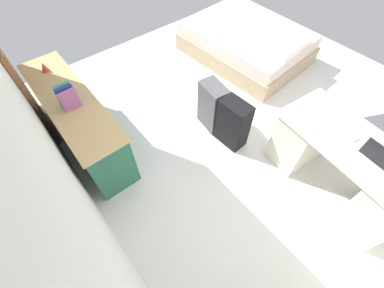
{
  "coord_description": "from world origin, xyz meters",
  "views": [
    {
      "loc": [
        -1.3,
        1.97,
        2.59
      ],
      "look_at": [
        -0.16,
        1.03,
        0.6
      ],
      "focal_mm": 23.73,
      "sensor_mm": 36.0,
      "label": 1
    }
  ],
  "objects_px": {
    "desk": "(340,166)",
    "suitcase_spare_grey": "(213,106)",
    "figurine_small": "(44,67)",
    "credenza": "(79,122)",
    "laptop": "(381,157)",
    "computer_mouse": "(355,138)",
    "bed": "(246,43)",
    "suitcase_black": "(233,124)"
  },
  "relations": [
    {
      "from": "desk",
      "to": "bed",
      "type": "bearing_deg",
      "value": -25.01
    },
    {
      "from": "desk",
      "to": "computer_mouse",
      "type": "bearing_deg",
      "value": -33.37
    },
    {
      "from": "laptop",
      "to": "suitcase_spare_grey",
      "type": "bearing_deg",
      "value": 12.24
    },
    {
      "from": "laptop",
      "to": "computer_mouse",
      "type": "relative_size",
      "value": 3.32
    },
    {
      "from": "bed",
      "to": "credenza",
      "type": "bearing_deg",
      "value": 90.6
    },
    {
      "from": "credenza",
      "to": "suitcase_spare_grey",
      "type": "height_order",
      "value": "credenza"
    },
    {
      "from": "suitcase_spare_grey",
      "to": "figurine_small",
      "type": "relative_size",
      "value": 5.87
    },
    {
      "from": "desk",
      "to": "credenza",
      "type": "distance_m",
      "value": 2.9
    },
    {
      "from": "computer_mouse",
      "to": "figurine_small",
      "type": "height_order",
      "value": "figurine_small"
    },
    {
      "from": "credenza",
      "to": "figurine_small",
      "type": "bearing_deg",
      "value": 0.15
    },
    {
      "from": "credenza",
      "to": "bed",
      "type": "height_order",
      "value": "credenza"
    },
    {
      "from": "suitcase_black",
      "to": "computer_mouse",
      "type": "height_order",
      "value": "computer_mouse"
    },
    {
      "from": "suitcase_spare_grey",
      "to": "computer_mouse",
      "type": "relative_size",
      "value": 6.45
    },
    {
      "from": "bed",
      "to": "figurine_small",
      "type": "relative_size",
      "value": 18.13
    },
    {
      "from": "bed",
      "to": "suitcase_spare_grey",
      "type": "xyz_separation_m",
      "value": [
        -0.79,
        1.46,
        0.08
      ]
    },
    {
      "from": "desk",
      "to": "suitcase_black",
      "type": "relative_size",
      "value": 2.34
    },
    {
      "from": "bed",
      "to": "laptop",
      "type": "height_order",
      "value": "laptop"
    },
    {
      "from": "computer_mouse",
      "to": "laptop",
      "type": "bearing_deg",
      "value": 170.98
    },
    {
      "from": "laptop",
      "to": "figurine_small",
      "type": "relative_size",
      "value": 3.02
    },
    {
      "from": "desk",
      "to": "credenza",
      "type": "relative_size",
      "value": 0.83
    },
    {
      "from": "credenza",
      "to": "suitcase_black",
      "type": "height_order",
      "value": "credenza"
    },
    {
      "from": "suitcase_spare_grey",
      "to": "figurine_small",
      "type": "xyz_separation_m",
      "value": [
        1.34,
        1.41,
        0.48
      ]
    },
    {
      "from": "bed",
      "to": "computer_mouse",
      "type": "height_order",
      "value": "computer_mouse"
    },
    {
      "from": "credenza",
      "to": "computer_mouse",
      "type": "height_order",
      "value": "computer_mouse"
    },
    {
      "from": "suitcase_spare_grey",
      "to": "computer_mouse",
      "type": "bearing_deg",
      "value": -155.59
    },
    {
      "from": "bed",
      "to": "figurine_small",
      "type": "height_order",
      "value": "figurine_small"
    },
    {
      "from": "bed",
      "to": "figurine_small",
      "type": "bearing_deg",
      "value": 79.16
    },
    {
      "from": "desk",
      "to": "bed",
      "type": "xyz_separation_m",
      "value": [
        2.29,
        -1.07,
        -0.14
      ]
    },
    {
      "from": "suitcase_black",
      "to": "computer_mouse",
      "type": "distance_m",
      "value": 1.24
    },
    {
      "from": "credenza",
      "to": "desk",
      "type": "bearing_deg",
      "value": -141.47
    },
    {
      "from": "computer_mouse",
      "to": "figurine_small",
      "type": "xyz_separation_m",
      "value": [
        2.78,
        1.85,
        0.05
      ]
    },
    {
      "from": "credenza",
      "to": "suitcase_spare_grey",
      "type": "relative_size",
      "value": 2.79
    },
    {
      "from": "suitcase_black",
      "to": "suitcase_spare_grey",
      "type": "distance_m",
      "value": 0.37
    },
    {
      "from": "suitcase_black",
      "to": "computer_mouse",
      "type": "xyz_separation_m",
      "value": [
        -1.07,
        -0.44,
        0.43
      ]
    },
    {
      "from": "suitcase_black",
      "to": "laptop",
      "type": "xyz_separation_m",
      "value": [
        -1.33,
        -0.37,
        0.47
      ]
    },
    {
      "from": "desk",
      "to": "computer_mouse",
      "type": "distance_m",
      "value": 0.38
    },
    {
      "from": "laptop",
      "to": "computer_mouse",
      "type": "bearing_deg",
      "value": -15.14
    },
    {
      "from": "desk",
      "to": "suitcase_spare_grey",
      "type": "bearing_deg",
      "value": 14.63
    },
    {
      "from": "desk",
      "to": "laptop",
      "type": "relative_size",
      "value": 4.53
    },
    {
      "from": "credenza",
      "to": "laptop",
      "type": "xyz_separation_m",
      "value": [
        -2.45,
        -1.78,
        0.41
      ]
    },
    {
      "from": "figurine_small",
      "to": "credenza",
      "type": "bearing_deg",
      "value": -179.85
    },
    {
      "from": "laptop",
      "to": "figurine_small",
      "type": "height_order",
      "value": "laptop"
    }
  ]
}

